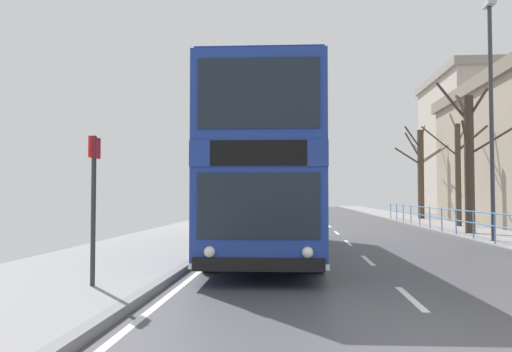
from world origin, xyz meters
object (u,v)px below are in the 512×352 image
object	(u,v)px
bare_tree_far_01	(458,169)
double_decker_bus_main	(268,173)
bare_tree_far_00	(420,171)
background_building_01	(511,143)
street_lamp_far_side	(491,102)
bare_tree_far_02	(469,158)
bus_stop_sign_near	(94,193)

from	to	relation	value
bare_tree_far_01	double_decker_bus_main	bearing A→B (deg)	-127.93
bare_tree_far_00	background_building_01	size ratio (longest dim) A/B	0.45
street_lamp_far_side	bare_tree_far_02	bearing A→B (deg)	82.95
bare_tree_far_02	background_building_01	bearing A→B (deg)	64.45
street_lamp_far_side	bare_tree_far_01	world-z (taller)	street_lamp_far_side
double_decker_bus_main	background_building_01	world-z (taller)	background_building_01
bus_stop_sign_near	bare_tree_far_00	size ratio (longest dim) A/B	0.40
bare_tree_far_01	background_building_01	distance (m)	24.35
bare_tree_far_02	background_building_01	distance (m)	29.23
street_lamp_far_side	bare_tree_far_00	bearing A→B (deg)	84.26
bare_tree_far_00	bare_tree_far_02	distance (m)	13.14
bus_stop_sign_near	bare_tree_far_02	bearing A→B (deg)	50.61
bus_stop_sign_near	bare_tree_far_02	distance (m)	16.64
bare_tree_far_01	bare_tree_far_00	bearing A→B (deg)	89.29
background_building_01	bare_tree_far_02	bearing A→B (deg)	-115.55
background_building_01	bare_tree_far_01	bearing A→B (deg)	-118.23
bus_stop_sign_near	street_lamp_far_side	size ratio (longest dim) A/B	0.31
bare_tree_far_01	background_building_01	xyz separation A→B (m)	(11.40, 21.24, 3.44)
double_decker_bus_main	bare_tree_far_00	bearing A→B (deg)	65.14
street_lamp_far_side	bare_tree_far_02	xyz separation A→B (m)	(0.44, 3.56, -1.64)
double_decker_bus_main	bare_tree_far_02	size ratio (longest dim) A/B	1.81
bus_stop_sign_near	bare_tree_far_01	distance (m)	21.30
background_building_01	bare_tree_far_00	bearing A→B (deg)	-130.71
bus_stop_sign_near	double_decker_bus_main	bearing A→B (deg)	67.00
bus_stop_sign_near	bare_tree_far_02	size ratio (longest dim) A/B	0.40
double_decker_bus_main	street_lamp_far_side	size ratio (longest dim) A/B	1.41
double_decker_bus_main	street_lamp_far_side	bearing A→B (deg)	22.16
double_decker_bus_main	bare_tree_far_02	bearing A→B (deg)	39.91
street_lamp_far_side	bare_tree_far_01	bearing A→B (deg)	79.56
bare_tree_far_02	street_lamp_far_side	bearing A→B (deg)	-97.05
bus_stop_sign_near	street_lamp_far_side	distance (m)	14.03
bus_stop_sign_near	street_lamp_far_side	xyz separation A→B (m)	(10.08, 9.25, 3.14)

